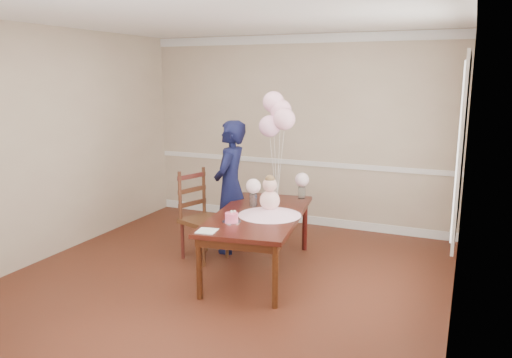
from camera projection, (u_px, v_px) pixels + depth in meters
name	position (u px, v px, depth m)	size (l,w,h in m)	color
floor	(217.00, 286.00, 5.17)	(4.50, 5.00, 0.00)	#37160D
ceiling	(212.00, 14.00, 4.61)	(4.50, 5.00, 0.02)	white
wall_back	(297.00, 131.00, 7.14)	(4.50, 0.02, 2.70)	tan
wall_left	(43.00, 145.00, 5.76)	(0.02, 5.00, 2.70)	tan
wall_right	(462.00, 175.00, 4.02)	(0.02, 5.00, 2.70)	tan
chair_rail_trim	(296.00, 162.00, 7.22)	(4.50, 0.02, 0.07)	silver
crown_molding	(298.00, 39.00, 6.86)	(4.50, 0.02, 0.12)	silver
baseboard_trim	(295.00, 218.00, 7.39)	(4.50, 0.02, 0.12)	silver
window_frame	(463.00, 143.00, 4.43)	(0.02, 1.66, 1.56)	white
window_blinds	(460.00, 143.00, 4.44)	(0.01, 1.50, 1.40)	white
dining_table_top	(259.00, 215.00, 5.43)	(0.90, 1.79, 0.04)	black
table_apron	(259.00, 221.00, 5.44)	(0.81, 1.70, 0.09)	black
table_leg_fl	(199.00, 268.00, 4.81)	(0.06, 0.06, 0.63)	black
table_leg_fr	(275.00, 276.00, 4.62)	(0.06, 0.06, 0.63)	black
table_leg_bl	(247.00, 221.00, 6.37)	(0.06, 0.06, 0.63)	black
table_leg_br	(305.00, 225.00, 6.18)	(0.06, 0.06, 0.63)	black
baby_skirt	(270.00, 211.00, 5.34)	(0.68, 0.68, 0.09)	#F5B4D2
baby_torso	(270.00, 200.00, 5.31)	(0.21, 0.21, 0.21)	#FFA1C3
baby_head	(270.00, 185.00, 5.28)	(0.15, 0.15, 0.15)	#E4AC9D
baby_hair	(270.00, 180.00, 5.27)	(0.11, 0.11, 0.11)	brown
cake_platter	(232.00, 222.00, 5.09)	(0.20, 0.20, 0.01)	silver
birthday_cake	(232.00, 217.00, 5.08)	(0.13, 0.13, 0.09)	#F14C76
cake_flower_a	(232.00, 212.00, 5.06)	(0.03, 0.03, 0.03)	white
cake_flower_b	(235.00, 211.00, 5.07)	(0.03, 0.03, 0.03)	silver
rose_vase_near	(253.00, 200.00, 5.70)	(0.09, 0.09, 0.14)	silver
roses_near	(253.00, 186.00, 5.66)	(0.17, 0.17, 0.17)	#F4CDD1
rose_vase_far	(302.00, 193.00, 6.04)	(0.09, 0.09, 0.14)	silver
roses_far	(302.00, 180.00, 6.01)	(0.17, 0.17, 0.17)	silver
napkin	(207.00, 231.00, 4.78)	(0.18, 0.18, 0.01)	silver
balloon_weight	(277.00, 202.00, 5.86)	(0.04, 0.04, 0.02)	#BABABE
balloon_a	(270.00, 126.00, 5.70)	(0.25, 0.25, 0.25)	#F2ABCE
balloon_b	(284.00, 119.00, 5.60)	(0.25, 0.25, 0.25)	#FCB2CA
balloon_c	(281.00, 110.00, 5.72)	(0.25, 0.25, 0.25)	#FFB4CE
balloon_d	(274.00, 102.00, 5.75)	(0.25, 0.25, 0.25)	#FFB4D1
balloon_ribbon_a	(273.00, 170.00, 5.80)	(0.00, 0.00, 0.75)	white
balloon_ribbon_b	(280.00, 167.00, 5.74)	(0.00, 0.00, 0.84)	white
balloon_ribbon_c	(279.00, 162.00, 5.81)	(0.00, 0.00, 0.93)	white
balloon_ribbon_d	(275.00, 158.00, 5.82)	(0.00, 0.00, 1.02)	white
dining_chair_seat	(204.00, 221.00, 5.86)	(0.45, 0.45, 0.05)	#391F0F
chair_leg_fl	(182.00, 241.00, 5.90)	(0.04, 0.04, 0.44)	#3A130F
chair_leg_fr	(203.00, 248.00, 5.65)	(0.04, 0.04, 0.44)	#361B0E
chair_leg_bl	(206.00, 233.00, 6.17)	(0.04, 0.04, 0.44)	#391F0F
chair_leg_br	(227.00, 240.00, 5.92)	(0.04, 0.04, 0.44)	#341C0E
chair_back_post_l	(180.00, 196.00, 5.80)	(0.04, 0.04, 0.58)	#3A1B0F
chair_back_post_r	(204.00, 191.00, 6.07)	(0.04, 0.04, 0.58)	#381C0F
chair_slat_low	(192.00, 203.00, 5.96)	(0.03, 0.41, 0.05)	#34180E
chair_slat_mid	(192.00, 190.00, 5.92)	(0.03, 0.41, 0.05)	#3A1D10
chair_slat_top	(192.00, 176.00, 5.89)	(0.03, 0.41, 0.05)	#3C1410
woman	(230.00, 187.00, 6.06)	(0.59, 0.39, 1.62)	black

